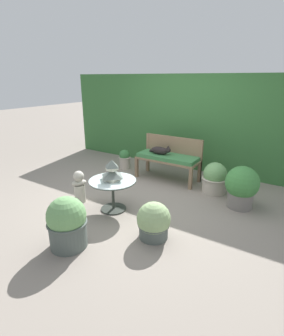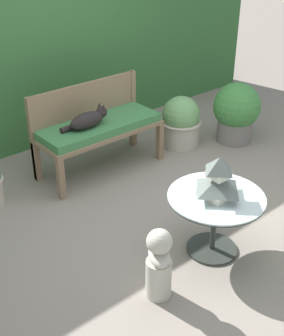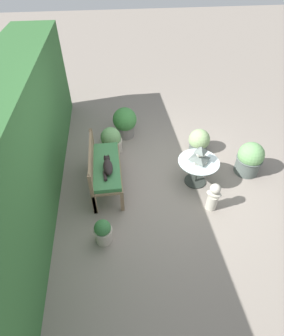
{
  "view_description": "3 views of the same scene",
  "coord_description": "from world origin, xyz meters",
  "px_view_note": "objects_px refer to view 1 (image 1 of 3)",
  "views": [
    {
      "loc": [
        2.39,
        -3.58,
        2.03
      ],
      "look_at": [
        0.03,
        0.06,
        0.53
      ],
      "focal_mm": 28.0,
      "sensor_mm": 36.0,
      "label": 1
    },
    {
      "loc": [
        -2.41,
        -2.53,
        2.41
      ],
      "look_at": [
        -0.21,
        0.07,
        0.5
      ],
      "focal_mm": 50.0,
      "sensor_mm": 36.0,
      "label": 2
    },
    {
      "loc": [
        -3.47,
        0.83,
        3.58
      ],
      "look_at": [
        -0.14,
        0.4,
        0.52
      ],
      "focal_mm": 28.0,
      "sensor_mm": 36.0,
      "label": 3
    }
  ],
  "objects_px": {
    "cat": "(160,150)",
    "potted_plant_patio_mid": "(67,223)",
    "patio_table": "(113,186)",
    "garden_bench": "(168,159)",
    "potted_plant_bench_left": "(242,187)",
    "potted_plant_table_far": "(154,222)",
    "potted_plant_bench_right": "(125,159)",
    "garden_bust": "(79,186)",
    "potted_plant_table_near": "(215,179)",
    "pagoda_birdhouse": "(112,172)"
  },
  "relations": [
    {
      "from": "pagoda_birdhouse",
      "to": "potted_plant_table_far",
      "type": "relative_size",
      "value": 0.65
    },
    {
      "from": "pagoda_birdhouse",
      "to": "potted_plant_bench_left",
      "type": "relative_size",
      "value": 0.47
    },
    {
      "from": "garden_bench",
      "to": "potted_plant_bench_left",
      "type": "height_order",
      "value": "potted_plant_bench_left"
    },
    {
      "from": "potted_plant_patio_mid",
      "to": "cat",
      "type": "bearing_deg",
      "value": 94.05
    },
    {
      "from": "potted_plant_bench_right",
      "to": "potted_plant_bench_left",
      "type": "xyz_separation_m",
      "value": [
        2.77,
        -0.55,
        0.14
      ]
    },
    {
      "from": "cat",
      "to": "potted_plant_bench_right",
      "type": "relative_size",
      "value": 1.14
    },
    {
      "from": "cat",
      "to": "potted_plant_patio_mid",
      "type": "xyz_separation_m",
      "value": [
        0.19,
        -2.7,
        -0.28
      ]
    },
    {
      "from": "cat",
      "to": "potted_plant_bench_right",
      "type": "xyz_separation_m",
      "value": [
        -1.03,
        0.13,
        -0.39
      ]
    },
    {
      "from": "potted_plant_table_near",
      "to": "potted_plant_patio_mid",
      "type": "relative_size",
      "value": 0.86
    },
    {
      "from": "garden_bust",
      "to": "cat",
      "type": "bearing_deg",
      "value": 10.05
    },
    {
      "from": "garden_bench",
      "to": "pagoda_birdhouse",
      "type": "xyz_separation_m",
      "value": [
        -0.11,
        -1.66,
        0.2
      ]
    },
    {
      "from": "patio_table",
      "to": "garden_bench",
      "type": "bearing_deg",
      "value": 86.31
    },
    {
      "from": "pagoda_birdhouse",
      "to": "potted_plant_table_near",
      "type": "distance_m",
      "value": 1.96
    },
    {
      "from": "patio_table",
      "to": "potted_plant_bench_left",
      "type": "relative_size",
      "value": 1.06
    },
    {
      "from": "pagoda_birdhouse",
      "to": "potted_plant_table_near",
      "type": "bearing_deg",
      "value": 53.4
    },
    {
      "from": "cat",
      "to": "pagoda_birdhouse",
      "type": "xyz_separation_m",
      "value": [
        0.05,
        -1.62,
        0.04
      ]
    },
    {
      "from": "patio_table",
      "to": "potted_plant_patio_mid",
      "type": "xyz_separation_m",
      "value": [
        0.14,
        -1.08,
        -0.07
      ]
    },
    {
      "from": "cat",
      "to": "potted_plant_table_far",
      "type": "xyz_separation_m",
      "value": [
        0.99,
        -1.95,
        -0.38
      ]
    },
    {
      "from": "pagoda_birdhouse",
      "to": "potted_plant_table_near",
      "type": "relative_size",
      "value": 0.57
    },
    {
      "from": "potted_plant_table_near",
      "to": "garden_bench",
      "type": "bearing_deg",
      "value": 173.81
    },
    {
      "from": "patio_table",
      "to": "potted_plant_bench_left",
      "type": "height_order",
      "value": "potted_plant_bench_left"
    },
    {
      "from": "potted_plant_bench_right",
      "to": "potted_plant_patio_mid",
      "type": "bearing_deg",
      "value": -66.72
    },
    {
      "from": "potted_plant_table_far",
      "to": "potted_plant_bench_right",
      "type": "bearing_deg",
      "value": 134.13
    },
    {
      "from": "potted_plant_bench_left",
      "to": "potted_plant_patio_mid",
      "type": "xyz_separation_m",
      "value": [
        -1.55,
        -2.28,
        -0.03
      ]
    },
    {
      "from": "garden_bench",
      "to": "garden_bust",
      "type": "bearing_deg",
      "value": -113.68
    },
    {
      "from": "potted_plant_bench_right",
      "to": "potted_plant_bench_left",
      "type": "height_order",
      "value": "potted_plant_bench_left"
    },
    {
      "from": "pagoda_birdhouse",
      "to": "garden_bust",
      "type": "relative_size",
      "value": 0.59
    },
    {
      "from": "garden_bust",
      "to": "potted_plant_table_far",
      "type": "bearing_deg",
      "value": -68.6
    },
    {
      "from": "cat",
      "to": "pagoda_birdhouse",
      "type": "relative_size",
      "value": 1.54
    },
    {
      "from": "cat",
      "to": "garden_bust",
      "type": "relative_size",
      "value": 0.91
    },
    {
      "from": "patio_table",
      "to": "potted_plant_table_near",
      "type": "relative_size",
      "value": 1.29
    },
    {
      "from": "patio_table",
      "to": "potted_plant_table_far",
      "type": "distance_m",
      "value": 1.01
    },
    {
      "from": "cat",
      "to": "pagoda_birdhouse",
      "type": "distance_m",
      "value": 1.62
    },
    {
      "from": "potted_plant_table_near",
      "to": "potted_plant_bench_left",
      "type": "distance_m",
      "value": 0.65
    },
    {
      "from": "patio_table",
      "to": "pagoda_birdhouse",
      "type": "xyz_separation_m",
      "value": [
        0.0,
        0.0,
        0.25
      ]
    },
    {
      "from": "garden_bust",
      "to": "potted_plant_patio_mid",
      "type": "xyz_separation_m",
      "value": [
        0.8,
        -0.99,
        0.05
      ]
    },
    {
      "from": "patio_table",
      "to": "garden_bust",
      "type": "height_order",
      "value": "garden_bust"
    },
    {
      "from": "potted_plant_bench_left",
      "to": "patio_table",
      "type": "bearing_deg",
      "value": -144.63
    },
    {
      "from": "garden_bench",
      "to": "potted_plant_bench_right",
      "type": "bearing_deg",
      "value": 175.13
    },
    {
      "from": "garden_bust",
      "to": "potted_plant_bench_right",
      "type": "xyz_separation_m",
      "value": [
        -0.42,
        1.85,
        -0.06
      ]
    },
    {
      "from": "potted_plant_table_near",
      "to": "potted_plant_table_far",
      "type": "height_order",
      "value": "potted_plant_table_near"
    },
    {
      "from": "garden_bench",
      "to": "potted_plant_table_far",
      "type": "height_order",
      "value": "garden_bench"
    },
    {
      "from": "potted_plant_patio_mid",
      "to": "potted_plant_table_near",
      "type": "bearing_deg",
      "value": 69.08
    },
    {
      "from": "pagoda_birdhouse",
      "to": "potted_plant_patio_mid",
      "type": "height_order",
      "value": "pagoda_birdhouse"
    },
    {
      "from": "garden_bench",
      "to": "potted_plant_patio_mid",
      "type": "height_order",
      "value": "potted_plant_patio_mid"
    },
    {
      "from": "potted_plant_table_near",
      "to": "potted_plant_table_far",
      "type": "bearing_deg",
      "value": -96.12
    },
    {
      "from": "patio_table",
      "to": "pagoda_birdhouse",
      "type": "relative_size",
      "value": 2.26
    },
    {
      "from": "garden_bust",
      "to": "potted_plant_table_far",
      "type": "relative_size",
      "value": 1.11
    },
    {
      "from": "garden_bench",
      "to": "garden_bust",
      "type": "xyz_separation_m",
      "value": [
        -0.77,
        -1.75,
        -0.17
      ]
    },
    {
      "from": "cat",
      "to": "potted_plant_bench_left",
      "type": "xyz_separation_m",
      "value": [
        1.74,
        -0.42,
        -0.25
      ]
    }
  ]
}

